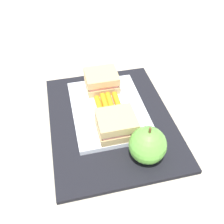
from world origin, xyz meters
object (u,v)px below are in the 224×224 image
object	(u,v)px
food_tray	(108,109)
apple	(148,145)
sandwich_half_left	(102,81)
carrot_sticks_bundle	(109,105)
sandwich_half_right	(116,124)

from	to	relation	value
food_tray	apple	xyz separation A→B (m)	(0.15, 0.04, 0.03)
sandwich_half_left	apple	bearing A→B (deg)	11.22
carrot_sticks_bundle	apple	size ratio (longest dim) A/B	0.91
food_tray	sandwich_half_right	xyz separation A→B (m)	(0.08, 0.00, 0.03)
carrot_sticks_bundle	apple	xyz separation A→B (m)	(0.15, 0.04, 0.02)
sandwich_half_left	carrot_sticks_bundle	world-z (taller)	sandwich_half_left
apple	sandwich_half_right	bearing A→B (deg)	-147.31
sandwich_half_right	apple	xyz separation A→B (m)	(0.07, 0.04, 0.00)
sandwich_half_right	apple	distance (m)	0.08
apple	sandwich_half_left	bearing A→B (deg)	-168.78
sandwich_half_left	food_tray	bearing A→B (deg)	0.00
food_tray	sandwich_half_left	size ratio (longest dim) A/B	2.88
sandwich_half_right	carrot_sticks_bundle	size ratio (longest dim) A/B	1.02
food_tray	carrot_sticks_bundle	world-z (taller)	carrot_sticks_bundle
sandwich_half_right	carrot_sticks_bundle	world-z (taller)	sandwich_half_right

